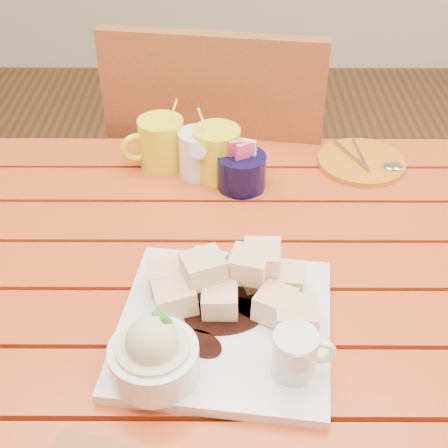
{
  "coord_description": "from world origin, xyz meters",
  "views": [
    {
      "loc": [
        0.03,
        -0.74,
        1.4
      ],
      "look_at": [
        0.02,
        0.01,
        0.82
      ],
      "focal_mm": 50.0,
      "sensor_mm": 36.0,
      "label": 1
    }
  ],
  "objects_px": {
    "table": "(211,312)",
    "chair_far": "(221,185)",
    "dessert_plate": "(214,321)",
    "coffee_mug_left": "(160,142)",
    "coffee_mug_right": "(218,152)",
    "orange_saucer": "(362,162)"
  },
  "relations": [
    {
      "from": "coffee_mug_right",
      "to": "orange_saucer",
      "type": "bearing_deg",
      "value": 20.68
    },
    {
      "from": "coffee_mug_right",
      "to": "chair_far",
      "type": "height_order",
      "value": "chair_far"
    },
    {
      "from": "coffee_mug_right",
      "to": "orange_saucer",
      "type": "height_order",
      "value": "coffee_mug_right"
    },
    {
      "from": "table",
      "to": "chair_far",
      "type": "distance_m",
      "value": 0.55
    },
    {
      "from": "coffee_mug_left",
      "to": "orange_saucer",
      "type": "bearing_deg",
      "value": -20.65
    },
    {
      "from": "dessert_plate",
      "to": "chair_far",
      "type": "distance_m",
      "value": 0.74
    },
    {
      "from": "coffee_mug_left",
      "to": "coffee_mug_right",
      "type": "xyz_separation_m",
      "value": [
        0.11,
        -0.04,
        0.0
      ]
    },
    {
      "from": "table",
      "to": "coffee_mug_right",
      "type": "relative_size",
      "value": 8.18
    },
    {
      "from": "dessert_plate",
      "to": "coffee_mug_right",
      "type": "distance_m",
      "value": 0.41
    },
    {
      "from": "table",
      "to": "coffee_mug_left",
      "type": "relative_size",
      "value": 8.26
    },
    {
      "from": "dessert_plate",
      "to": "chair_far",
      "type": "xyz_separation_m",
      "value": [
        0.0,
        0.69,
        -0.24
      ]
    },
    {
      "from": "orange_saucer",
      "to": "chair_far",
      "type": "xyz_separation_m",
      "value": [
        -0.28,
        0.24,
        -0.22
      ]
    },
    {
      "from": "coffee_mug_left",
      "to": "coffee_mug_right",
      "type": "bearing_deg",
      "value": -39.28
    },
    {
      "from": "table",
      "to": "dessert_plate",
      "type": "distance_m",
      "value": 0.21
    },
    {
      "from": "dessert_plate",
      "to": "orange_saucer",
      "type": "bearing_deg",
      "value": 58.13
    },
    {
      "from": "orange_saucer",
      "to": "chair_far",
      "type": "distance_m",
      "value": 0.43
    },
    {
      "from": "dessert_plate",
      "to": "coffee_mug_right",
      "type": "relative_size",
      "value": 2.2
    },
    {
      "from": "table",
      "to": "coffee_mug_left",
      "type": "distance_m",
      "value": 0.35
    },
    {
      "from": "dessert_plate",
      "to": "orange_saucer",
      "type": "xyz_separation_m",
      "value": [
        0.28,
        0.45,
        -0.03
      ]
    },
    {
      "from": "dessert_plate",
      "to": "coffee_mug_right",
      "type": "xyz_separation_m",
      "value": [
        0.0,
        0.41,
        0.02
      ]
    },
    {
      "from": "coffee_mug_left",
      "to": "chair_far",
      "type": "distance_m",
      "value": 0.37
    },
    {
      "from": "table",
      "to": "orange_saucer",
      "type": "xyz_separation_m",
      "value": [
        0.29,
        0.3,
        0.11
      ]
    }
  ]
}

